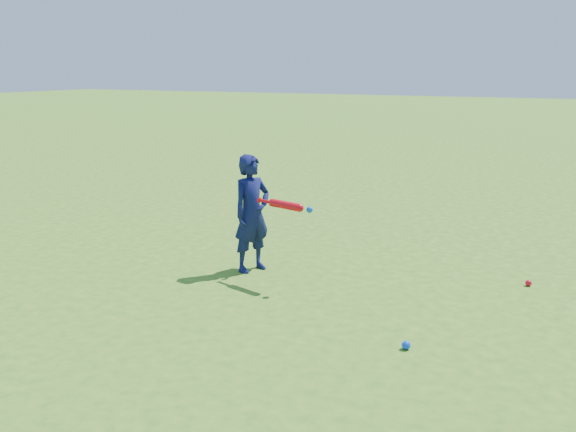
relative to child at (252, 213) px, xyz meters
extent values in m
plane|color=#3B711A|center=(-0.06, 0.01, -0.60)|extent=(80.00, 80.00, 0.00)
imported|color=#0F1348|center=(0.00, 0.00, 0.00)|extent=(0.43, 0.51, 1.20)
sphere|color=red|center=(2.63, 0.74, -0.57)|extent=(0.06, 0.06, 0.06)
sphere|color=blue|center=(1.97, -1.16, -0.57)|extent=(0.07, 0.07, 0.07)
cylinder|color=red|center=(0.14, -0.09, 0.17)|extent=(0.03, 0.05, 0.05)
cylinder|color=red|center=(0.22, -0.11, 0.17)|extent=(0.18, 0.08, 0.03)
cylinder|color=red|center=(0.47, -0.18, 0.17)|extent=(0.37, 0.18, 0.08)
sphere|color=red|center=(0.65, -0.23, 0.17)|extent=(0.08, 0.08, 0.08)
sphere|color=blue|center=(0.77, -0.27, 0.17)|extent=(0.06, 0.06, 0.06)
camera|label=1|loc=(3.15, -5.52, 1.46)|focal=40.00mm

